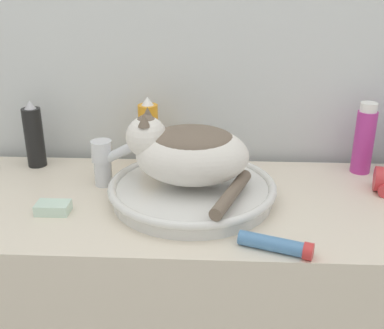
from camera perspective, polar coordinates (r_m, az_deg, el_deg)
wall_back at (r=1.34m, az=0.23°, el=14.22°), size 8.00×0.05×2.40m
sink_basin at (r=1.14m, az=0.03°, el=-3.05°), size 0.40×0.40×0.05m
cat at (r=1.10m, az=-0.48°, el=1.62°), size 0.29×0.28×0.17m
faucet at (r=1.21m, az=-10.22°, el=0.56°), size 0.13×0.07×0.13m
shampoo_bottle_tall at (r=1.34m, az=19.73°, el=2.85°), size 0.05×0.05×0.19m
hairspray_can_black at (r=1.38m, az=-18.22°, el=3.22°), size 0.05×0.05×0.19m
spray_bottle_trigger at (r=1.30m, az=-5.15°, el=3.45°), size 0.05×0.05×0.20m
cream_tube at (r=0.96m, az=9.98°, el=-9.34°), size 0.15×0.08×0.03m
soap_bar at (r=1.13m, az=-16.14°, el=-4.95°), size 0.07×0.05×0.02m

